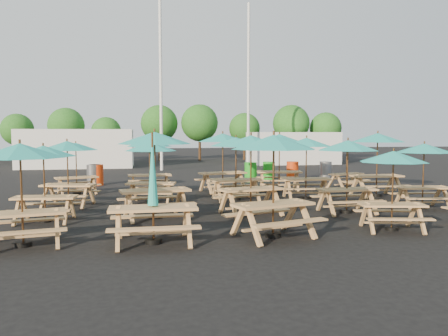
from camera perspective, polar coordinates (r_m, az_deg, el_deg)
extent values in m
plane|color=black|center=(16.23, 0.96, -4.29)|extent=(120.00, 120.00, 0.00)
cube|color=tan|center=(10.59, -24.85, -5.38)|extent=(1.90, 1.04, 0.06)
cube|color=tan|center=(9.99, -25.00, -7.65)|extent=(1.81, 0.60, 0.04)
cube|color=tan|center=(11.28, -24.62, -6.28)|extent=(1.81, 0.60, 0.04)
cylinder|color=black|center=(10.72, -24.73, -9.02)|extent=(0.36, 0.36, 0.10)
cylinder|color=brown|center=(10.53, -24.92, -3.19)|extent=(0.04, 0.04, 2.30)
cone|color=teal|center=(10.45, -25.10, 2.09)|extent=(2.24, 2.24, 0.32)
cube|color=tan|center=(13.26, -22.37, -3.56)|extent=(1.75, 0.79, 0.06)
cube|color=tan|center=(12.71, -23.13, -5.17)|extent=(1.71, 0.37, 0.04)
cube|color=tan|center=(13.89, -21.61, -4.32)|extent=(1.71, 0.37, 0.04)
cylinder|color=black|center=(13.36, -22.29, -6.33)|extent=(0.34, 0.34, 0.09)
cylinder|color=brown|center=(13.21, -22.42, -1.89)|extent=(0.04, 0.04, 2.17)
cone|color=teal|center=(13.15, -22.54, 2.08)|extent=(1.94, 1.94, 0.30)
cube|color=tan|center=(15.84, -19.69, -2.12)|extent=(1.87, 1.07, 0.06)
cube|color=tan|center=(15.28, -20.58, -3.45)|extent=(1.77, 0.64, 0.04)
cube|color=tan|center=(16.47, -18.81, -2.85)|extent=(1.77, 0.64, 0.04)
cylinder|color=black|center=(15.93, -19.62, -4.54)|extent=(0.35, 0.35, 0.10)
cylinder|color=brown|center=(15.80, -19.73, -0.67)|extent=(0.04, 0.04, 2.25)
cone|color=teal|center=(15.75, -19.82, 2.77)|extent=(2.25, 2.25, 0.31)
cube|color=tan|center=(18.90, -18.70, -1.18)|extent=(1.79, 1.16, 0.06)
cube|color=tan|center=(18.33, -18.32, -2.19)|extent=(1.65, 0.76, 0.04)
cube|color=tan|center=(19.52, -19.02, -1.81)|extent=(1.65, 0.76, 0.04)
cylinder|color=black|center=(18.97, -18.65, -3.10)|extent=(0.33, 0.33, 0.09)
cylinder|color=brown|center=(18.87, -18.73, -0.04)|extent=(0.04, 0.04, 2.13)
cone|color=teal|center=(18.82, -18.80, 2.69)|extent=(2.25, 2.25, 0.30)
cube|color=tan|center=(9.99, -9.24, -5.19)|extent=(1.97, 0.78, 0.07)
cube|color=tan|center=(9.35, -9.09, -7.84)|extent=(1.97, 0.29, 0.04)
cube|color=tan|center=(10.76, -9.33, -6.21)|extent=(1.97, 0.29, 0.04)
cylinder|color=black|center=(10.15, -9.19, -9.39)|extent=(0.39, 0.39, 0.11)
cylinder|color=brown|center=(9.93, -9.27, -2.64)|extent=(0.05, 0.05, 2.51)
cone|color=teal|center=(9.88, -9.30, -0.13)|extent=(0.24, 0.24, 1.64)
cube|color=tan|center=(12.94, -8.97, -2.91)|extent=(2.11, 1.13, 0.07)
cube|color=tan|center=(12.28, -8.24, -4.82)|extent=(2.02, 0.64, 0.04)
cube|color=tan|center=(13.70, -9.59, -3.87)|extent=(2.02, 0.64, 0.04)
cylinder|color=black|center=(13.06, -8.93, -6.25)|extent=(0.40, 0.40, 0.11)
cylinder|color=brown|center=(12.89, -9.00, -0.90)|extent=(0.05, 0.05, 2.56)
cone|color=teal|center=(12.84, -9.06, 3.90)|extent=(2.48, 2.48, 0.36)
cube|color=tan|center=(15.81, -9.50, -2.00)|extent=(1.82, 1.02, 0.06)
cube|color=tan|center=(15.23, -9.96, -3.30)|extent=(1.73, 0.60, 0.04)
cube|color=tan|center=(16.45, -9.05, -2.71)|extent=(1.73, 0.60, 0.04)
cylinder|color=black|center=(15.90, -9.47, -4.36)|extent=(0.34, 0.34, 0.10)
cylinder|color=brown|center=(15.77, -9.52, -0.59)|extent=(0.04, 0.04, 2.19)
cone|color=teal|center=(15.72, -9.56, 2.77)|extent=(2.17, 2.17, 0.31)
cube|color=tan|center=(18.68, -9.67, -0.92)|extent=(1.81, 0.77, 0.06)
cube|color=tan|center=(18.06, -9.55, -2.02)|extent=(1.79, 0.32, 0.04)
cube|color=tan|center=(19.36, -9.77, -1.59)|extent=(1.79, 0.32, 0.04)
cylinder|color=black|center=(18.76, -9.64, -3.00)|extent=(0.36, 0.36, 0.10)
cylinder|color=brown|center=(18.65, -9.69, 0.32)|extent=(0.04, 0.04, 2.28)
cone|color=teal|center=(18.60, -9.73, 3.28)|extent=(1.97, 1.97, 0.32)
cube|color=tan|center=(10.51, 6.44, -4.73)|extent=(2.08, 1.28, 0.06)
cube|color=tan|center=(10.00, 8.70, -7.06)|extent=(1.94, 0.82, 0.04)
cube|color=tan|center=(11.16, 4.40, -5.81)|extent=(1.94, 0.82, 0.04)
cylinder|color=black|center=(10.66, 6.41, -8.68)|extent=(0.39, 0.39, 0.11)
cylinder|color=brown|center=(10.45, 6.46, -2.34)|extent=(0.05, 0.05, 2.48)
cone|color=teal|center=(10.38, 6.52, 3.40)|extent=(2.57, 2.57, 0.34)
cube|color=tan|center=(13.38, 3.51, -2.76)|extent=(2.04, 1.15, 0.06)
cube|color=tan|center=(12.80, 4.92, -4.50)|extent=(1.93, 0.68, 0.04)
cube|color=tan|center=(14.05, 2.22, -3.68)|extent=(1.93, 0.68, 0.04)
cylinder|color=black|center=(13.49, 3.50, -5.86)|extent=(0.38, 0.38, 0.11)
cylinder|color=brown|center=(13.33, 3.52, -0.89)|extent=(0.05, 0.05, 2.45)
cone|color=teal|center=(13.27, 3.54, 3.56)|extent=(2.44, 2.44, 0.34)
cube|color=tan|center=(16.26, 1.56, -1.56)|extent=(1.90, 0.83, 0.06)
cube|color=tan|center=(15.65, 2.22, -2.90)|extent=(1.87, 0.37, 0.04)
cube|color=tan|center=(16.95, 0.94, -2.33)|extent=(1.87, 0.37, 0.04)
cylinder|color=black|center=(16.35, 1.56, -4.04)|extent=(0.37, 0.37, 0.10)
cylinder|color=brown|center=(16.22, 1.56, -0.07)|extent=(0.05, 0.05, 2.37)
cone|color=teal|center=(16.18, 1.57, 3.46)|extent=(2.09, 2.09, 0.33)
cube|color=tan|center=(18.57, -0.16, -0.66)|extent=(2.09, 1.19, 0.07)
cube|color=tan|center=(17.95, 0.74, -1.85)|extent=(1.98, 0.71, 0.04)
cube|color=tan|center=(19.27, -1.01, -1.42)|extent=(1.98, 0.71, 0.04)
cylinder|color=black|center=(18.66, -0.16, -2.96)|extent=(0.39, 0.39, 0.11)
cylinder|color=brown|center=(18.54, -0.16, 0.73)|extent=(0.05, 0.05, 2.51)
cone|color=teal|center=(18.50, -0.17, 4.00)|extent=(2.51, 2.51, 0.35)
cube|color=tan|center=(12.02, 21.10, -4.50)|extent=(1.71, 0.94, 0.05)
cube|color=tan|center=(11.51, 22.06, -6.22)|extent=(1.63, 0.55, 0.04)
cube|color=tan|center=(12.61, 20.16, -5.25)|extent=(1.63, 0.55, 0.04)
cylinder|color=black|center=(12.12, 21.02, -7.39)|extent=(0.32, 0.32, 0.09)
cylinder|color=brown|center=(11.97, 21.15, -2.76)|extent=(0.04, 0.04, 2.06)
cone|color=teal|center=(11.89, 21.27, 1.41)|extent=(2.03, 2.03, 0.29)
cube|color=tan|center=(14.19, 15.76, -2.71)|extent=(1.82, 0.74, 0.06)
cube|color=tan|center=(13.66, 17.01, -4.24)|extent=(1.80, 0.29, 0.04)
cube|color=tan|center=(14.81, 14.55, -3.52)|extent=(1.80, 0.29, 0.04)
cylinder|color=black|center=(14.29, 15.70, -5.45)|extent=(0.36, 0.36, 0.10)
cylinder|color=brown|center=(14.15, 15.79, -1.06)|extent=(0.04, 0.04, 2.30)
cone|color=teal|center=(14.09, 15.88, 2.86)|extent=(1.96, 1.96, 0.32)
cube|color=tan|center=(16.94, 10.66, -1.41)|extent=(1.90, 0.90, 0.06)
cube|color=tan|center=(16.33, 11.27, -2.69)|extent=(1.85, 0.44, 0.04)
cube|color=tan|center=(17.62, 10.07, -2.15)|extent=(1.85, 0.44, 0.04)
cylinder|color=black|center=(17.02, 10.62, -3.77)|extent=(0.37, 0.37, 0.10)
cylinder|color=brown|center=(16.90, 10.68, 0.00)|extent=(0.04, 0.04, 2.35)
cone|color=teal|center=(16.85, 10.73, 3.36)|extent=(2.14, 2.14, 0.33)
cube|color=tan|center=(19.40, 7.21, -0.50)|extent=(2.06, 1.14, 0.06)
cube|color=tan|center=(18.73, 7.42, -1.65)|extent=(1.96, 0.66, 0.04)
cube|color=tan|center=(20.14, 7.00, -1.21)|extent=(1.96, 0.66, 0.04)
cylinder|color=black|center=(19.48, 7.19, -2.68)|extent=(0.39, 0.39, 0.11)
cylinder|color=brown|center=(19.37, 7.23, 0.80)|extent=(0.05, 0.05, 2.48)
cone|color=teal|center=(19.33, 7.26, 3.90)|extent=(2.44, 2.44, 0.35)
cube|color=tan|center=(15.89, 24.54, -2.33)|extent=(1.77, 0.84, 0.06)
cube|color=tan|center=(15.38, 25.63, -3.61)|extent=(1.72, 0.42, 0.04)
cube|color=tan|center=(16.46, 23.46, -3.03)|extent=(1.72, 0.42, 0.04)
cylinder|color=black|center=(15.97, 24.46, -4.66)|extent=(0.34, 0.34, 0.09)
cylinder|color=brown|center=(15.85, 24.58, -0.94)|extent=(0.04, 0.04, 2.18)
cone|color=teal|center=(15.79, 24.69, 2.38)|extent=(1.99, 1.99, 0.30)
cube|color=tan|center=(18.28, 19.31, -0.98)|extent=(1.98, 0.78, 0.07)
cube|color=tan|center=(17.69, 20.43, -2.23)|extent=(1.98, 0.29, 0.04)
cube|color=tan|center=(18.94, 18.21, -1.74)|extent=(1.98, 0.29, 0.04)
cylinder|color=black|center=(18.36, 19.25, -3.34)|extent=(0.40, 0.40, 0.11)
cylinder|color=brown|center=(18.24, 19.35, 0.42)|extent=(0.05, 0.05, 2.53)
cone|color=teal|center=(18.20, 19.44, 3.77)|extent=(2.11, 2.11, 0.35)
cube|color=tan|center=(20.58, 15.69, -0.75)|extent=(1.70, 1.07, 0.05)
cube|color=tan|center=(20.19, 16.81, -1.61)|extent=(1.58, 0.69, 0.04)
cube|color=tan|center=(21.03, 14.58, -1.32)|extent=(1.58, 0.69, 0.04)
cylinder|color=black|center=(20.65, 15.66, -2.44)|extent=(0.32, 0.32, 0.09)
cylinder|color=brown|center=(20.55, 15.71, 0.25)|extent=(0.04, 0.04, 2.03)
cone|color=teal|center=(20.51, 15.76, 2.63)|extent=(2.12, 2.12, 0.28)
cylinder|color=gray|center=(21.82, -16.68, -0.89)|extent=(0.62, 0.62, 1.00)
cylinder|color=red|center=(21.84, -16.28, -0.87)|extent=(0.62, 0.62, 1.00)
cylinder|color=#1D991B|center=(22.56, 3.50, -0.53)|extent=(0.62, 0.62, 1.00)
cylinder|color=#1D991B|center=(23.05, 5.88, -0.44)|extent=(0.62, 0.62, 1.00)
cylinder|color=red|center=(23.42, 8.93, -0.39)|extent=(0.62, 0.62, 1.00)
cylinder|color=gray|center=(23.82, 13.12, -0.38)|extent=(0.62, 0.62, 1.00)
cylinder|color=silver|center=(29.95, -8.26, 11.21)|extent=(0.20, 0.20, 12.00)
cylinder|color=silver|center=(32.82, 3.22, 10.66)|extent=(0.20, 0.20, 12.00)
cube|color=silver|center=(34.09, -18.57, 2.46)|extent=(8.00, 4.00, 2.80)
cube|color=silver|center=(36.81, 8.91, 2.62)|extent=(7.00, 4.00, 2.60)
cylinder|color=#382314|center=(42.43, -25.31, 2.02)|extent=(0.24, 0.24, 1.92)
sphere|color=#1E5919|center=(42.40, -25.40, 4.56)|extent=(2.80, 2.80, 2.80)
cylinder|color=#382314|center=(40.19, -19.83, 2.23)|extent=(0.24, 0.24, 2.14)
sphere|color=#1E5919|center=(40.17, -19.91, 5.21)|extent=(3.11, 3.11, 3.11)
cylinder|color=#382314|center=(39.54, -15.08, 2.05)|extent=(0.24, 0.24, 1.78)
sphere|color=#1E5919|center=(39.51, -15.13, 4.58)|extent=(2.59, 2.59, 2.59)
cylinder|color=#382314|center=(40.48, -8.41, 2.58)|extent=(0.24, 0.24, 2.31)
sphere|color=#1E5919|center=(40.47, -8.44, 5.78)|extent=(3.36, 3.36, 3.36)
cylinder|color=#382314|center=(40.32, -3.19, 2.64)|extent=(0.24, 0.24, 2.35)
sphere|color=#1E5919|center=(40.31, -3.20, 5.90)|extent=(3.41, 3.41, 3.41)
cylinder|color=#382314|center=(41.50, 2.68, 2.47)|extent=(0.24, 0.24, 2.02)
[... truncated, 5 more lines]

